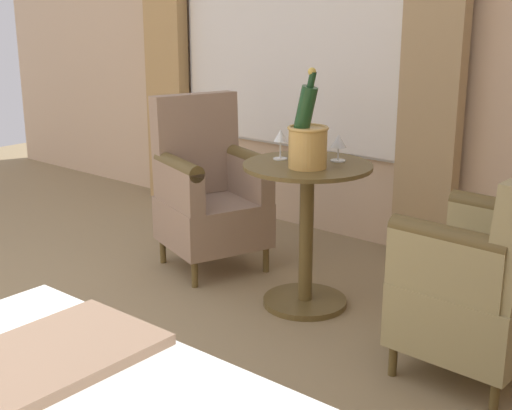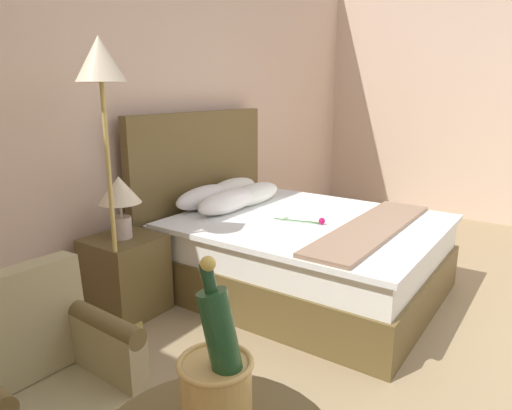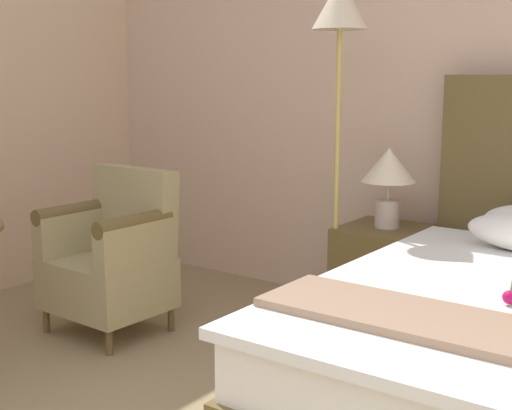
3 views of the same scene
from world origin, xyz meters
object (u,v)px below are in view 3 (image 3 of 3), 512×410
Objects in this scene: nightstand at (385,277)px; armchair_by_window at (113,257)px; floor_lamp_brass at (339,44)px; bedside_lamp at (389,172)px.

armchair_by_window is (-1.17, -0.92, 0.13)m from nightstand.
nightstand is 0.30× the size of floor_lamp_brass.
floor_lamp_brass is 2.11× the size of armchair_by_window.
armchair_by_window is at bearing -142.31° from floor_lamp_brass.
floor_lamp_brass is (-0.21, -0.19, 0.67)m from bedside_lamp.
armchair_by_window is (-1.17, -0.92, -0.46)m from bedside_lamp.
floor_lamp_brass is at bearing 37.69° from armchair_by_window.
bedside_lamp is at bearing 38.33° from armchair_by_window.
armchair_by_window is at bearing -141.67° from nightstand.
floor_lamp_brass is (-0.21, -0.19, 1.25)m from nightstand.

